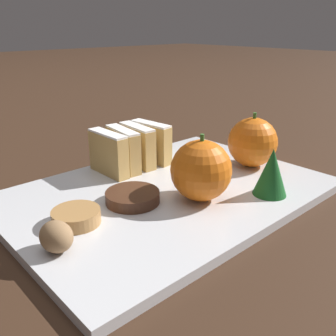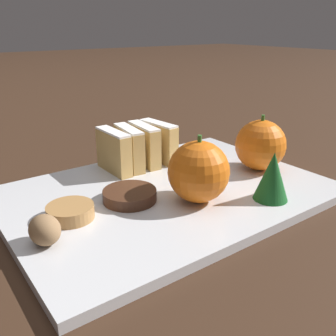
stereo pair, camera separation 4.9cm
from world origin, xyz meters
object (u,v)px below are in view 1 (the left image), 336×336
at_px(orange_near, 201,170).
at_px(orange_far, 253,142).
at_px(walnut, 56,237).
at_px(chocolate_cookie, 134,198).

xyz_separation_m(orange_near, orange_far, (-0.03, 0.15, -0.00)).
distance_m(orange_near, walnut, 0.19).
bearing_deg(orange_far, walnut, -87.48).
distance_m(orange_far, chocolate_cookie, 0.22).
height_order(orange_far, chocolate_cookie, orange_far).
bearing_deg(orange_far, chocolate_cookie, -94.86).
distance_m(walnut, chocolate_cookie, 0.12).
bearing_deg(chocolate_cookie, orange_far, 85.14).
bearing_deg(orange_far, orange_near, -78.92).
relative_size(orange_near, orange_far, 1.01).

